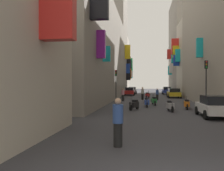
{
  "coord_description": "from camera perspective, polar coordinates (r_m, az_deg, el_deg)",
  "views": [
    {
      "loc": [
        -0.95,
        -4.27,
        2.28
      ],
      "look_at": [
        -4.51,
        22.24,
        2.05
      ],
      "focal_mm": 39.59,
      "sensor_mm": 36.0,
      "label": 1
    }
  ],
  "objects": [
    {
      "name": "parked_car_silver",
      "position": [
        53.39,
        4.69,
        -1.1
      ],
      "size": [
        1.88,
        4.44,
        1.5
      ],
      "color": "#B7B7BC",
      "rests_on": "ground"
    },
    {
      "name": "parked_car_blue",
      "position": [
        52.89,
        12.54,
        -1.11
      ],
      "size": [
        1.87,
        3.9,
        1.56
      ],
      "color": "navy",
      "rests_on": "ground"
    },
    {
      "name": "parked_car_yellow",
      "position": [
        40.09,
        14.11,
        -1.67
      ],
      "size": [
        1.94,
        3.93,
        1.48
      ],
      "color": "gold",
      "rests_on": "ground"
    },
    {
      "name": "pedestrian_near_left",
      "position": [
        31.93,
        2.53,
        -2.13
      ],
      "size": [
        0.48,
        0.48,
        1.63
      ],
      "color": "black",
      "rests_on": "ground"
    },
    {
      "name": "pedestrian_crossing",
      "position": [
        34.24,
        10.41,
        -2.01
      ],
      "size": [
        0.54,
        0.54,
        1.58
      ],
      "color": "black",
      "rests_on": "ground"
    },
    {
      "name": "scooter_green",
      "position": [
        26.37,
        9.66,
        -3.46
      ],
      "size": [
        0.59,
        1.83,
        1.13
      ],
      "color": "#287F3D",
      "rests_on": "ground"
    },
    {
      "name": "building_left_far",
      "position": [
        60.85,
        1.0,
        4.51
      ],
      "size": [
        7.08,
        7.96,
        13.08
      ],
      "color": "#B2A899",
      "rests_on": "ground"
    },
    {
      "name": "ground_plane",
      "position": [
        34.36,
        9.23,
        -3.31
      ],
      "size": [
        140.0,
        140.0,
        0.0
      ],
      "primitive_type": "plane",
      "color": "#38383D"
    },
    {
      "name": "parked_car_white",
      "position": [
        17.98,
        22.73,
        -4.37
      ],
      "size": [
        2.0,
        3.96,
        1.47
      ],
      "color": "white",
      "rests_on": "ground"
    },
    {
      "name": "scooter_blue",
      "position": [
        24.19,
        8.04,
        -3.81
      ],
      "size": [
        0.47,
        1.8,
        1.13
      ],
      "color": "#2D4CAD",
      "rests_on": "ground"
    },
    {
      "name": "traffic_light_far_corner",
      "position": [
        31.14,
        0.92,
        1.3
      ],
      "size": [
        0.26,
        0.34,
        3.96
      ],
      "color": "#2D2D2D",
      "rests_on": "ground"
    },
    {
      "name": "building_left_mid_c",
      "position": [
        52.39,
        -0.18,
        9.69
      ],
      "size": [
        7.11,
        10.15,
        21.33
      ],
      "color": "gray",
      "rests_on": "ground"
    },
    {
      "name": "traffic_light_near_corner",
      "position": [
        24.05,
        20.91,
        2.1
      ],
      "size": [
        0.26,
        0.34,
        4.36
      ],
      "color": "#2D2D2D",
      "rests_on": "ground"
    },
    {
      "name": "parked_car_grey",
      "position": [
        45.97,
        13.8,
        -1.42
      ],
      "size": [
        1.91,
        4.3,
        1.43
      ],
      "color": "slate",
      "rests_on": "ground"
    },
    {
      "name": "building_right_mid_c",
      "position": [
        57.59,
        16.69,
        8.46
      ],
      "size": [
        7.17,
        15.88,
        20.56
      ],
      "color": "gray",
      "rests_on": "ground"
    },
    {
      "name": "pedestrian_mid_street",
      "position": [
        34.72,
        7.06,
        -1.82
      ],
      "size": [
        0.43,
        0.43,
        1.75
      ],
      "color": "black",
      "rests_on": "ground"
    },
    {
      "name": "scooter_black",
      "position": [
        21.29,
        5.16,
        -4.4
      ],
      "size": [
        0.81,
        1.72,
        1.13
      ],
      "color": "black",
      "rests_on": "ground"
    },
    {
      "name": "parked_car_red",
      "position": [
        46.89,
        4.1,
        -1.33
      ],
      "size": [
        1.9,
        4.04,
        1.51
      ],
      "color": "#B21E1E",
      "rests_on": "ground"
    },
    {
      "name": "pedestrian_near_right",
      "position": [
        8.96,
        1.38,
        -8.51
      ],
      "size": [
        0.51,
        0.51,
        1.76
      ],
      "color": "black",
      "rests_on": "ground"
    },
    {
      "name": "building_right_mid_b",
      "position": [
        45.76,
        18.93,
        5.8
      ],
      "size": [
        7.27,
        7.42,
        13.02
      ],
      "color": "#BCB29E",
      "rests_on": "ground"
    },
    {
      "name": "scooter_orange",
      "position": [
        22.97,
        16.87,
        -4.06
      ],
      "size": [
        0.56,
        1.99,
        1.13
      ],
      "color": "orange",
      "rests_on": "ground"
    },
    {
      "name": "building_left_mid_b",
      "position": [
        32.2,
        -5.11,
        8.05
      ],
      "size": [
        7.36,
        30.02,
        13.02
      ],
      "color": "gray",
      "rests_on": "ground"
    },
    {
      "name": "scooter_red",
      "position": [
        38.93,
        8.22,
        -2.18
      ],
      "size": [
        0.73,
        1.92,
        1.13
      ],
      "color": "red",
      "rests_on": "ground"
    },
    {
      "name": "scooter_silver",
      "position": [
        20.71,
        13.32,
        -4.55
      ],
      "size": [
        0.57,
        1.97,
        1.13
      ],
      "color": "#ADADB2",
      "rests_on": "ground"
    }
  ]
}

